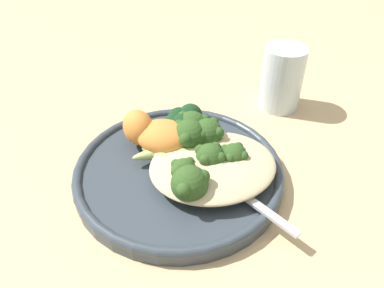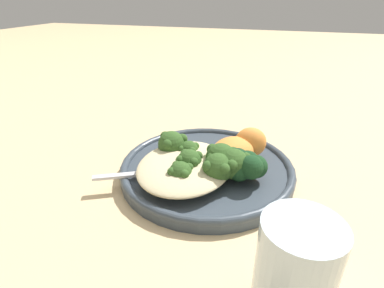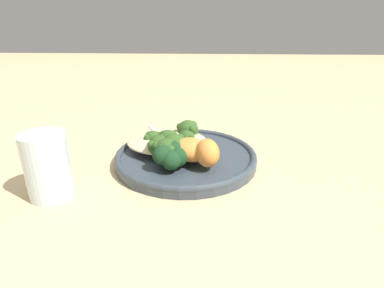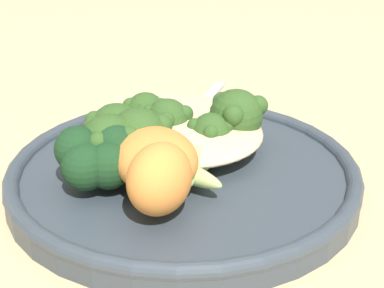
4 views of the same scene
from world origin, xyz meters
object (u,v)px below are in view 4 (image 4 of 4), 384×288
object	(u,v)px
broccoli_stalk_6	(116,146)
broccoli_stalk_2	(172,133)
sweet_potato_chunk_1	(160,179)
plate	(179,173)
broccoli_stalk_5	(142,140)
sweet_potato_chunk_0	(156,159)
quinoa_mound	(172,126)
broccoli_stalk_4	(128,137)
broccoli_stalk_3	(157,129)
broccoli_stalk_0	(232,123)
kale_tuft	(97,156)
spoon	(195,112)
broccoli_stalk_1	(206,140)

from	to	relation	value
broccoli_stalk_6	broccoli_stalk_2	bearing A→B (deg)	-120.03
sweet_potato_chunk_1	plate	bearing A→B (deg)	127.78
plate	sweet_potato_chunk_1	xyz separation A→B (m)	(0.04, -0.06, 0.03)
broccoli_stalk_2	broccoli_stalk_5	world-z (taller)	broccoli_stalk_5
sweet_potato_chunk_0	quinoa_mound	bearing A→B (deg)	129.35
broccoli_stalk_4	broccoli_stalk_5	distance (m)	0.02
broccoli_stalk_3	sweet_potato_chunk_1	size ratio (longest dim) A/B	2.52
plate	broccoli_stalk_0	xyz separation A→B (m)	(0.01, 0.05, 0.03)
sweet_potato_chunk_1	kale_tuft	distance (m)	0.06
broccoli_stalk_4	kale_tuft	size ratio (longest dim) A/B	2.07
broccoli_stalk_2	spoon	world-z (taller)	broccoli_stalk_2
broccoli_stalk_6	broccoli_stalk_5	bearing A→B (deg)	-137.64
broccoli_stalk_4	sweet_potato_chunk_1	xyz separation A→B (m)	(0.07, -0.03, 0.01)
broccoli_stalk_4	broccoli_stalk_6	world-z (taller)	broccoli_stalk_6
spoon	broccoli_stalk_1	bearing A→B (deg)	-155.77
quinoa_mound	sweet_potato_chunk_0	bearing A→B (deg)	-50.65
broccoli_stalk_4	spoon	size ratio (longest dim) A/B	1.13
plate	broccoli_stalk_1	size ratio (longest dim) A/B	3.55
sweet_potato_chunk_0	broccoli_stalk_0	bearing A→B (deg)	94.40
sweet_potato_chunk_0	spoon	distance (m)	0.12
broccoli_stalk_3	broccoli_stalk_5	world-z (taller)	broccoli_stalk_5
broccoli_stalk_6	sweet_potato_chunk_0	xyz separation A→B (m)	(0.03, 0.01, -0.00)
broccoli_stalk_0	broccoli_stalk_3	world-z (taller)	broccoli_stalk_0
broccoli_stalk_4	broccoli_stalk_6	size ratio (longest dim) A/B	1.31
quinoa_mound	broccoli_stalk_1	xyz separation A→B (m)	(0.04, -0.00, 0.00)
broccoli_stalk_0	broccoli_stalk_4	size ratio (longest dim) A/B	1.03
plate	broccoli_stalk_2	xyz separation A→B (m)	(-0.01, 0.01, 0.03)
broccoli_stalk_2	kale_tuft	size ratio (longest dim) A/B	1.78
quinoa_mound	sweet_potato_chunk_1	world-z (taller)	sweet_potato_chunk_1
broccoli_stalk_3	spoon	bearing A→B (deg)	-48.91
quinoa_mound	broccoli_stalk_2	xyz separation A→B (m)	(0.02, -0.02, 0.00)
quinoa_mound	broccoli_stalk_5	world-z (taller)	broccoli_stalk_5
spoon	kale_tuft	bearing A→B (deg)	167.42
broccoli_stalk_5	broccoli_stalk_6	world-z (taller)	broccoli_stalk_5
broccoli_stalk_2	broccoli_stalk_6	size ratio (longest dim) A/B	1.13
sweet_potato_chunk_1	broccoli_stalk_6	bearing A→B (deg)	166.66
plate	broccoli_stalk_6	distance (m)	0.05
broccoli_stalk_5	spoon	xyz separation A→B (m)	(-0.04, 0.09, -0.02)
broccoli_stalk_6	broccoli_stalk_4	bearing A→B (deg)	-89.39
plate	broccoli_stalk_6	size ratio (longest dim) A/B	2.86
spoon	broccoli_stalk_6	bearing A→B (deg)	169.09
broccoli_stalk_2	sweet_potato_chunk_0	size ratio (longest dim) A/B	1.45
broccoli_stalk_5	sweet_potato_chunk_1	bearing A→B (deg)	142.23
broccoli_stalk_0	sweet_potato_chunk_0	world-z (taller)	broccoli_stalk_0
quinoa_mound	plate	bearing A→B (deg)	-35.18
broccoli_stalk_3	broccoli_stalk_1	bearing A→B (deg)	-140.87
broccoli_stalk_1	sweet_potato_chunk_1	xyz separation A→B (m)	(0.03, -0.08, 0.01)
spoon	sweet_potato_chunk_1	bearing A→B (deg)	-170.01
sweet_potato_chunk_0	spoon	size ratio (longest dim) A/B	0.67
broccoli_stalk_3	broccoli_stalk_6	distance (m)	0.05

